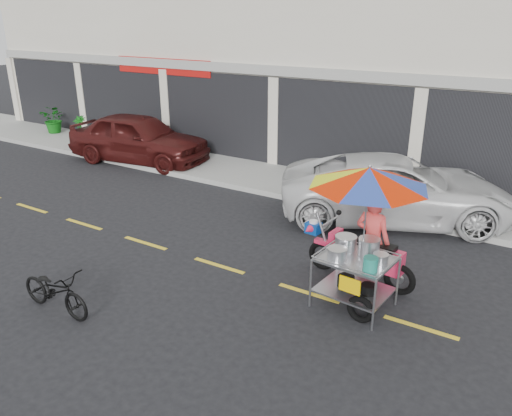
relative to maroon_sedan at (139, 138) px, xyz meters
The scene contains 9 objects.
ground 9.92m from the maroon_sedan, 28.39° to the right, with size 90.00×90.00×0.00m, color black.
sidewalk 8.76m from the maroon_sedan, ahead, with size 45.00×3.00×0.15m, color gray.
centerline 9.92m from the maroon_sedan, 28.39° to the right, with size 42.00×0.10×0.01m, color gold.
maroon_sedan is the anchor object (origin of this frame).
white_pickup 8.92m from the maroon_sedan, ahead, with size 2.56×5.55×1.54m, color silver.
plant_tall 5.76m from the maroon_sedan, behind, with size 1.01×0.88×1.12m, color #0D5310.
plant_short 3.98m from the maroon_sedan, 168.63° to the left, with size 0.50×0.50×0.90m, color #0D5310.
near_bicycle 9.20m from the maroon_sedan, 54.47° to the right, with size 0.54×1.54×0.81m, color black.
food_vendor_rig 10.47m from the maroon_sedan, 24.36° to the right, with size 2.52×2.18×2.54m.
Camera 1 is at (3.33, -7.16, 4.72)m, focal length 35.00 mm.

